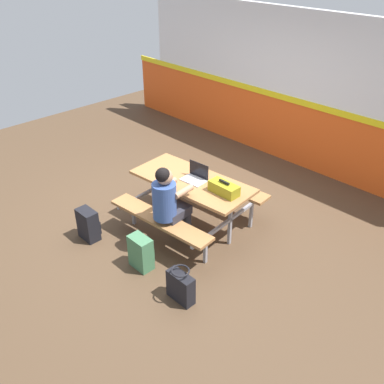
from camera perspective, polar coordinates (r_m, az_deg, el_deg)
name	(u,v)px	position (r m, az deg, el deg)	size (l,w,h in m)	color
ground_plane	(175,215)	(6.37, -2.34, -3.09)	(10.00, 10.00, 0.02)	#4C3826
accent_backdrop	(290,92)	(7.73, 12.96, 12.83)	(8.00, 0.14, 2.60)	#E55119
picnic_table_main	(192,191)	(5.83, 0.00, 0.19)	(1.73, 1.68, 0.74)	#9E6B3D
student_nearer	(169,201)	(5.35, -3.10, -1.23)	(0.39, 0.53, 1.21)	#2D2D38
laptop_silver	(196,177)	(5.73, 0.48, 2.07)	(0.34, 0.25, 0.22)	silver
toolbox_grey	(224,188)	(5.42, 4.27, 0.48)	(0.40, 0.18, 0.18)	olive
backpack_dark	(141,253)	(5.34, -6.77, -8.00)	(0.30, 0.22, 0.44)	#3F724C
tote_bag_bright	(181,286)	(4.90, -1.52, -12.44)	(0.34, 0.21, 0.43)	black
satchel_spare	(89,225)	(5.94, -13.60, -4.24)	(0.30, 0.22, 0.44)	black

